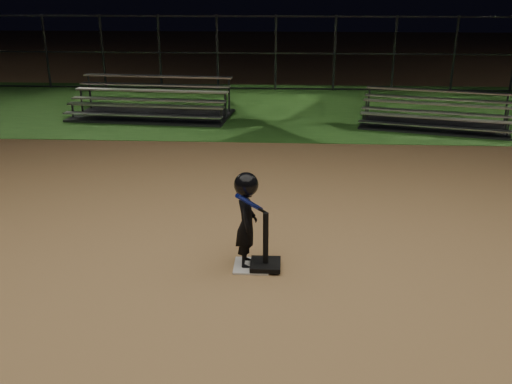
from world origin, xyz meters
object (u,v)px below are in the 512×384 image
(batting_tee, at_px, (266,257))
(bleacher_left, at_px, (152,109))
(child_batter, at_px, (246,217))
(home_plate, at_px, (252,266))
(bleacher_right, at_px, (433,121))

(batting_tee, height_order, bleacher_left, bleacher_left)
(child_batter, bearing_deg, home_plate, -127.22)
(bleacher_left, xyz_separation_m, bleacher_right, (7.42, -0.82, -0.03))
(batting_tee, relative_size, bleacher_right, 0.19)
(batting_tee, distance_m, child_batter, 0.57)
(bleacher_left, bearing_deg, batting_tee, -62.98)
(bleacher_right, bearing_deg, home_plate, -103.28)
(batting_tee, distance_m, bleacher_right, 8.69)
(child_batter, height_order, bleacher_left, child_batter)
(home_plate, height_order, child_batter, child_batter)
(home_plate, distance_m, child_batter, 0.66)
(child_batter, distance_m, bleacher_right, 8.75)
(bleacher_right, bearing_deg, bleacher_left, -171.36)
(home_plate, relative_size, child_batter, 0.36)
(home_plate, relative_size, batting_tee, 0.61)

